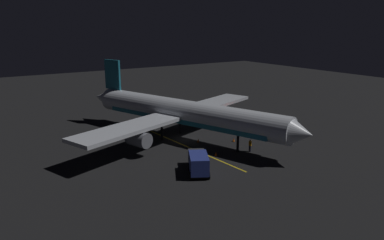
{
  "coord_description": "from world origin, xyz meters",
  "views": [
    {
      "loc": [
        28.19,
        45.29,
        17.03
      ],
      "look_at": [
        0.0,
        2.0,
        3.5
      ],
      "focal_mm": 34.25,
      "sensor_mm": 36.0,
      "label": 1
    }
  ],
  "objects_px": {
    "traffic_cone_near_right": "(198,141)",
    "traffic_cone_under_wing": "(234,140)",
    "ground_crew_worker": "(250,145)",
    "airliner": "(181,113)",
    "traffic_cone_near_left": "(216,154)",
    "catering_truck": "(231,119)",
    "baggage_truck": "(198,163)"
  },
  "relations": [
    {
      "from": "traffic_cone_near_right",
      "to": "traffic_cone_under_wing",
      "type": "relative_size",
      "value": 1.0
    },
    {
      "from": "airliner",
      "to": "traffic_cone_near_left",
      "type": "bearing_deg",
      "value": 88.84
    },
    {
      "from": "traffic_cone_near_right",
      "to": "airliner",
      "type": "bearing_deg",
      "value": -67.87
    },
    {
      "from": "catering_truck",
      "to": "traffic_cone_near_right",
      "type": "relative_size",
      "value": 11.03
    },
    {
      "from": "traffic_cone_near_right",
      "to": "traffic_cone_under_wing",
      "type": "xyz_separation_m",
      "value": [
        -4.59,
        2.7,
        0.0
      ]
    },
    {
      "from": "airliner",
      "to": "baggage_truck",
      "type": "xyz_separation_m",
      "value": [
        5.32,
        12.42,
        -2.83
      ]
    },
    {
      "from": "ground_crew_worker",
      "to": "traffic_cone_near_left",
      "type": "distance_m",
      "value": 5.16
    },
    {
      "from": "traffic_cone_near_left",
      "to": "catering_truck",
      "type": "bearing_deg",
      "value": -136.84
    },
    {
      "from": "airliner",
      "to": "traffic_cone_near_left",
      "type": "relative_size",
      "value": 71.0
    },
    {
      "from": "airliner",
      "to": "traffic_cone_near_left",
      "type": "distance_m",
      "value": 9.83
    },
    {
      "from": "traffic_cone_near_right",
      "to": "ground_crew_worker",
      "type": "bearing_deg",
      "value": 116.4
    },
    {
      "from": "baggage_truck",
      "to": "traffic_cone_near_right",
      "type": "height_order",
      "value": "baggage_truck"
    },
    {
      "from": "ground_crew_worker",
      "to": "traffic_cone_near_right",
      "type": "bearing_deg",
      "value": -63.6
    },
    {
      "from": "catering_truck",
      "to": "traffic_cone_near_right",
      "type": "distance_m",
      "value": 10.45
    },
    {
      "from": "catering_truck",
      "to": "traffic_cone_under_wing",
      "type": "xyz_separation_m",
      "value": [
        4.99,
        6.72,
        -1.08
      ]
    },
    {
      "from": "traffic_cone_under_wing",
      "to": "airliner",
      "type": "bearing_deg",
      "value": -43.95
    },
    {
      "from": "catering_truck",
      "to": "ground_crew_worker",
      "type": "bearing_deg",
      "value": 62.48
    },
    {
      "from": "traffic_cone_near_left",
      "to": "traffic_cone_under_wing",
      "type": "bearing_deg",
      "value": -149.35
    },
    {
      "from": "catering_truck",
      "to": "ground_crew_worker",
      "type": "distance_m",
      "value": 12.84
    },
    {
      "from": "catering_truck",
      "to": "traffic_cone_near_left",
      "type": "height_order",
      "value": "catering_truck"
    },
    {
      "from": "baggage_truck",
      "to": "traffic_cone_near_left",
      "type": "relative_size",
      "value": 10.77
    },
    {
      "from": "airliner",
      "to": "ground_crew_worker",
      "type": "relative_size",
      "value": 22.44
    },
    {
      "from": "catering_truck",
      "to": "ground_crew_worker",
      "type": "height_order",
      "value": "catering_truck"
    },
    {
      "from": "airliner",
      "to": "catering_truck",
      "type": "bearing_deg",
      "value": -173.71
    },
    {
      "from": "traffic_cone_near_right",
      "to": "traffic_cone_under_wing",
      "type": "height_order",
      "value": "same"
    },
    {
      "from": "catering_truck",
      "to": "traffic_cone_near_right",
      "type": "xyz_separation_m",
      "value": [
        9.58,
        4.03,
        -1.08
      ]
    },
    {
      "from": "baggage_truck",
      "to": "traffic_cone_under_wing",
      "type": "height_order",
      "value": "baggage_truck"
    },
    {
      "from": "ground_crew_worker",
      "to": "traffic_cone_near_left",
      "type": "xyz_separation_m",
      "value": [
        4.99,
        -1.14,
        -0.64
      ]
    },
    {
      "from": "airliner",
      "to": "baggage_truck",
      "type": "bearing_deg",
      "value": 66.83
    },
    {
      "from": "traffic_cone_near_right",
      "to": "traffic_cone_under_wing",
      "type": "distance_m",
      "value": 5.32
    },
    {
      "from": "airliner",
      "to": "traffic_cone_near_right",
      "type": "xyz_separation_m",
      "value": [
        -1.16,
        2.84,
        -3.81
      ]
    },
    {
      "from": "airliner",
      "to": "traffic_cone_near_right",
      "type": "distance_m",
      "value": 4.9
    }
  ]
}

